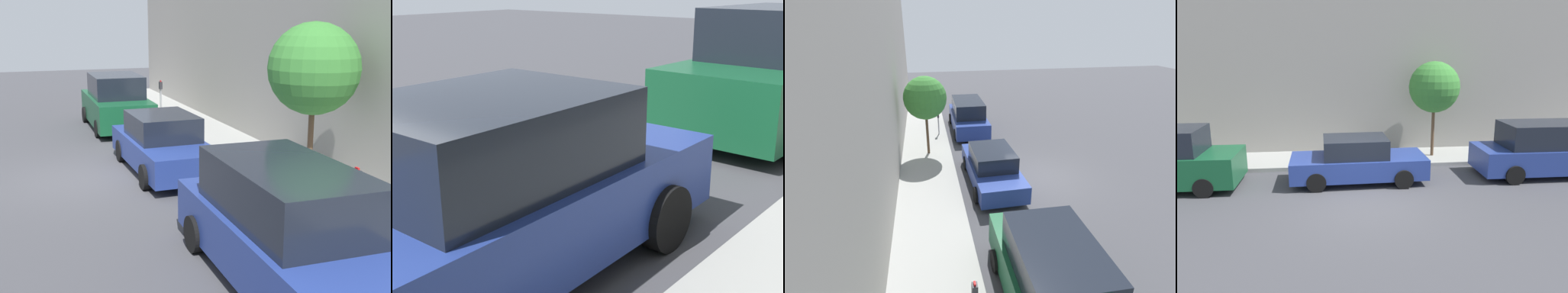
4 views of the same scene
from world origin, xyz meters
The scene contains 9 objects.
ground_plane centered at (0.00, 0.00, 0.00)m, with size 60.00×60.00×0.00m, color #424247.
sidewalk centered at (4.70, 0.00, 0.07)m, with size 2.41×32.00×0.15m.
parked_minivan_nearest centered at (2.12, -6.60, 0.92)m, with size 2.02×4.93×1.90m.
parked_sedan_second centered at (2.13, 0.08, 0.73)m, with size 1.92×4.53×1.54m.
parked_suv_third centered at (2.12, 6.31, 0.93)m, with size 2.08×4.83×1.98m.
parking_meter_near centered at (3.95, -5.83, 0.97)m, with size 0.11×0.15×1.33m.
parking_meter_far centered at (3.95, 6.69, 1.07)m, with size 0.11×0.15×1.51m.
street_tree centered at (4.61, -3.18, 2.94)m, with size 2.02×2.02×3.80m.
fire_hydrant centered at (3.85, 8.89, 0.49)m, with size 0.20×0.20×0.69m.
Camera 1 is at (-1.74, -13.48, 4.03)m, focal length 50.00 mm.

